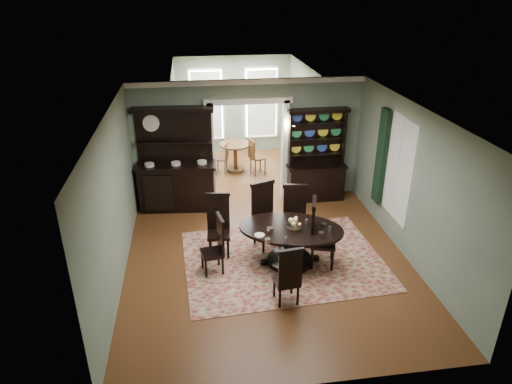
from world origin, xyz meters
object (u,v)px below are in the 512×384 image
parlor_table (235,153)px  dining_table (291,239)px  sideboard (177,175)px  welsh_dresser (316,167)px

parlor_table → dining_table: bearing=-83.5°
dining_table → parlor_table: 4.91m
dining_table → sideboard: 3.52m
dining_table → welsh_dresser: (1.22, 2.79, 0.28)m
dining_table → sideboard: (-2.17, 2.76, 0.31)m
dining_table → sideboard: sideboard is taller
welsh_dresser → sideboard: bearing=-179.6°
welsh_dresser → parlor_table: 2.76m
welsh_dresser → parlor_table: (-1.78, 2.08, -0.29)m
dining_table → parlor_table: size_ratio=2.61×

